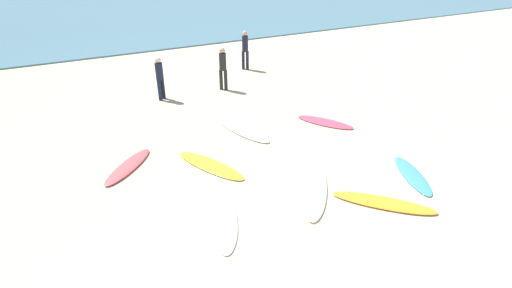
{
  "coord_description": "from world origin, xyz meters",
  "views": [
    {
      "loc": [
        -3.26,
        -3.03,
        5.35
      ],
      "look_at": [
        1.35,
        5.44,
        0.3
      ],
      "focal_mm": 27.04,
      "sensor_mm": 36.0,
      "label": 1
    }
  ],
  "objects_px": {
    "surfboard_5": "(270,288)",
    "surfboard_0": "(128,166)",
    "surfboard_4": "(315,190)",
    "surfboard_2": "(384,203)",
    "surfboard_6": "(244,131)",
    "beachgoer_near": "(160,76)",
    "surfboard_8": "(325,122)",
    "surfboard_3": "(211,165)",
    "beachgoer_far": "(223,67)",
    "surfboard_7": "(226,224)",
    "surfboard_1": "(412,175)",
    "beachgoer_mid": "(245,48)"
  },
  "relations": [
    {
      "from": "surfboard_4",
      "to": "surfboard_7",
      "type": "height_order",
      "value": "surfboard_4"
    },
    {
      "from": "surfboard_4",
      "to": "surfboard_7",
      "type": "xyz_separation_m",
      "value": [
        -2.41,
        -0.11,
        -0.01
      ]
    },
    {
      "from": "surfboard_1",
      "to": "surfboard_6",
      "type": "relative_size",
      "value": 0.86
    },
    {
      "from": "surfboard_8",
      "to": "surfboard_4",
      "type": "bearing_deg",
      "value": 18.54
    },
    {
      "from": "surfboard_8",
      "to": "surfboard_1",
      "type": "bearing_deg",
      "value": 58.75
    },
    {
      "from": "surfboard_8",
      "to": "beachgoer_mid",
      "type": "xyz_separation_m",
      "value": [
        0.47,
        6.77,
        0.98
      ]
    },
    {
      "from": "surfboard_7",
      "to": "beachgoer_mid",
      "type": "xyz_separation_m",
      "value": [
        5.57,
        9.97,
        0.98
      ]
    },
    {
      "from": "surfboard_6",
      "to": "beachgoer_near",
      "type": "bearing_deg",
      "value": 94.73
    },
    {
      "from": "surfboard_3",
      "to": "surfboard_4",
      "type": "height_order",
      "value": "surfboard_4"
    },
    {
      "from": "surfboard_4",
      "to": "surfboard_8",
      "type": "bearing_deg",
      "value": -92.79
    },
    {
      "from": "surfboard_6",
      "to": "beachgoer_mid",
      "type": "bearing_deg",
      "value": 47.75
    },
    {
      "from": "surfboard_3",
      "to": "surfboard_7",
      "type": "relative_size",
      "value": 1.21
    },
    {
      "from": "surfboard_2",
      "to": "beachgoer_far",
      "type": "relative_size",
      "value": 1.34
    },
    {
      "from": "surfboard_8",
      "to": "surfboard_6",
      "type": "bearing_deg",
      "value": -44.28
    },
    {
      "from": "surfboard_0",
      "to": "surfboard_2",
      "type": "relative_size",
      "value": 0.86
    },
    {
      "from": "surfboard_3",
      "to": "surfboard_8",
      "type": "bearing_deg",
      "value": -13.08
    },
    {
      "from": "surfboard_5",
      "to": "beachgoer_far",
      "type": "relative_size",
      "value": 1.24
    },
    {
      "from": "surfboard_4",
      "to": "surfboard_5",
      "type": "bearing_deg",
      "value": 78.23
    },
    {
      "from": "surfboard_1",
      "to": "beachgoer_mid",
      "type": "relative_size",
      "value": 1.06
    },
    {
      "from": "beachgoer_near",
      "to": "beachgoer_far",
      "type": "bearing_deg",
      "value": -37.7
    },
    {
      "from": "surfboard_5",
      "to": "beachgoer_mid",
      "type": "bearing_deg",
      "value": 69.3
    },
    {
      "from": "surfboard_1",
      "to": "surfboard_3",
      "type": "height_order",
      "value": "surfboard_3"
    },
    {
      "from": "surfboard_3",
      "to": "beachgoer_far",
      "type": "height_order",
      "value": "beachgoer_far"
    },
    {
      "from": "surfboard_4",
      "to": "surfboard_7",
      "type": "bearing_deg",
      "value": 41.05
    },
    {
      "from": "surfboard_4",
      "to": "beachgoer_near",
      "type": "xyz_separation_m",
      "value": [
        -1.45,
        7.84,
        0.87
      ]
    },
    {
      "from": "beachgoer_mid",
      "to": "beachgoer_far",
      "type": "height_order",
      "value": "beachgoer_mid"
    },
    {
      "from": "surfboard_0",
      "to": "beachgoer_near",
      "type": "height_order",
      "value": "beachgoer_near"
    },
    {
      "from": "surfboard_4",
      "to": "surfboard_2",
      "type": "bearing_deg",
      "value": 171.0
    },
    {
      "from": "surfboard_4",
      "to": "beachgoer_mid",
      "type": "bearing_deg",
      "value": -69.46
    },
    {
      "from": "surfboard_8",
      "to": "surfboard_0",
      "type": "bearing_deg",
      "value": -32.16
    },
    {
      "from": "surfboard_0",
      "to": "surfboard_8",
      "type": "distance_m",
      "value": 6.42
    },
    {
      "from": "surfboard_2",
      "to": "surfboard_7",
      "type": "xyz_separation_m",
      "value": [
        -3.5,
        1.07,
        -0.01
      ]
    },
    {
      "from": "surfboard_4",
      "to": "surfboard_7",
      "type": "distance_m",
      "value": 2.41
    },
    {
      "from": "surfboard_6",
      "to": "surfboard_7",
      "type": "xyz_separation_m",
      "value": [
        -2.41,
        -3.87,
        -0.0
      ]
    },
    {
      "from": "surfboard_2",
      "to": "surfboard_1",
      "type": "bearing_deg",
      "value": -23.36
    },
    {
      "from": "surfboard_5",
      "to": "surfboard_1",
      "type": "bearing_deg",
      "value": 19.92
    },
    {
      "from": "surfboard_1",
      "to": "surfboard_2",
      "type": "distance_m",
      "value": 1.63
    },
    {
      "from": "surfboard_0",
      "to": "surfboard_2",
      "type": "bearing_deg",
      "value": -178.59
    },
    {
      "from": "surfboard_0",
      "to": "surfboard_5",
      "type": "distance_m",
      "value": 5.49
    },
    {
      "from": "surfboard_5",
      "to": "surfboard_6",
      "type": "bearing_deg",
      "value": 71.67
    },
    {
      "from": "surfboard_0",
      "to": "surfboard_7",
      "type": "relative_size",
      "value": 1.05
    },
    {
      "from": "surfboard_7",
      "to": "surfboard_3",
      "type": "bearing_deg",
      "value": -81.19
    },
    {
      "from": "surfboard_3",
      "to": "surfboard_6",
      "type": "bearing_deg",
      "value": 16.55
    },
    {
      "from": "beachgoer_far",
      "to": "surfboard_0",
      "type": "bearing_deg",
      "value": 84.67
    },
    {
      "from": "surfboard_8",
      "to": "beachgoer_far",
      "type": "distance_m",
      "value": 5.0
    },
    {
      "from": "surfboard_0",
      "to": "surfboard_8",
      "type": "height_order",
      "value": "surfboard_0"
    },
    {
      "from": "surfboard_4",
      "to": "surfboard_8",
      "type": "distance_m",
      "value": 4.09
    },
    {
      "from": "surfboard_5",
      "to": "surfboard_0",
      "type": "bearing_deg",
      "value": 107.95
    },
    {
      "from": "surfboard_4",
      "to": "beachgoer_far",
      "type": "bearing_deg",
      "value": -59.59
    },
    {
      "from": "beachgoer_far",
      "to": "surfboard_5",
      "type": "bearing_deg",
      "value": 112.07
    }
  ]
}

